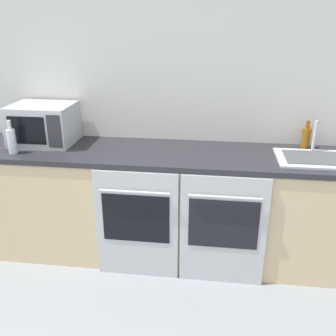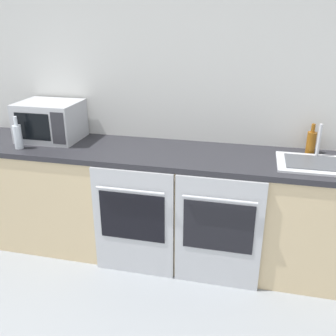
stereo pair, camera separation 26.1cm
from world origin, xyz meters
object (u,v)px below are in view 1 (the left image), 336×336
at_px(sink, 317,158).
at_px(bottle_clear, 12,141).
at_px(bottle_amber, 306,137).
at_px(oven_left, 137,225).
at_px(oven_right, 223,231).
at_px(microwave, 44,124).

bearing_deg(sink, bottle_clear, -176.19).
bearing_deg(bottle_amber, sink, -82.21).
distance_m(oven_left, bottle_clear, 1.10).
xyz_separation_m(oven_right, bottle_clear, (-1.56, 0.14, 0.55)).
bearing_deg(oven_left, microwave, 153.16).
distance_m(oven_right, bottle_amber, 0.97).
distance_m(oven_left, microwave, 1.10).
xyz_separation_m(oven_left, bottle_amber, (1.22, 0.54, 0.54)).
xyz_separation_m(oven_left, sink, (1.25, 0.29, 0.47)).
bearing_deg(oven_left, bottle_amber, 23.80).
bearing_deg(oven_right, bottle_amber, 41.84).
bearing_deg(sink, microwave, 176.50).
height_order(oven_left, microwave, microwave).
xyz_separation_m(oven_right, bottle_amber, (0.60, 0.54, 0.54)).
height_order(microwave, bottle_clear, microwave).
height_order(oven_left, sink, sink).
height_order(oven_left, bottle_amber, bottle_amber).
distance_m(oven_right, microwave, 1.61).
height_order(bottle_amber, bottle_clear, bottle_clear).
distance_m(bottle_clear, sink, 2.20).
height_order(oven_right, bottle_clear, bottle_clear).
bearing_deg(bottle_clear, oven_left, -8.47).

